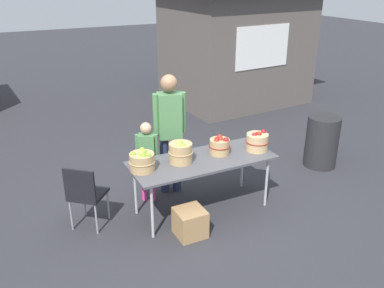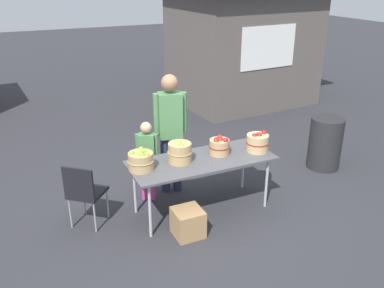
# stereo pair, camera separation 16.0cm
# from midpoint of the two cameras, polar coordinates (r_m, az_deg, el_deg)

# --- Properties ---
(ground_plane) EXTENTS (40.00, 40.00, 0.00)m
(ground_plane) POSITION_cam_midpoint_polar(r_m,az_deg,el_deg) (5.69, 2.10, -8.99)
(ground_plane) COLOR #2D2D33
(market_table) EXTENTS (1.90, 0.76, 0.75)m
(market_table) POSITION_cam_midpoint_polar(r_m,az_deg,el_deg) (5.35, 2.20, -2.57)
(market_table) COLOR #4C4C51
(market_table) RESTS_ON ground
(apple_basket_green_0) EXTENTS (0.33, 0.33, 0.27)m
(apple_basket_green_0) POSITION_cam_midpoint_polar(r_m,az_deg,el_deg) (5.04, -6.20, -2.27)
(apple_basket_green_0) COLOR tan
(apple_basket_green_0) RESTS_ON market_table
(apple_basket_green_1) EXTENTS (0.32, 0.32, 0.30)m
(apple_basket_green_1) POSITION_cam_midpoint_polar(r_m,az_deg,el_deg) (5.20, -0.82, -1.13)
(apple_basket_green_1) COLOR tan
(apple_basket_green_1) RESTS_ON market_table
(apple_basket_red_0) EXTENTS (0.28, 0.28, 0.25)m
(apple_basket_red_0) POSITION_cam_midpoint_polar(r_m,az_deg,el_deg) (5.45, 4.65, -0.29)
(apple_basket_red_0) COLOR tan
(apple_basket_red_0) RESTS_ON market_table
(apple_basket_red_1) EXTENTS (0.32, 0.32, 0.27)m
(apple_basket_red_1) POSITION_cam_midpoint_polar(r_m,az_deg,el_deg) (5.61, 9.86, 0.22)
(apple_basket_red_1) COLOR tan
(apple_basket_red_1) RESTS_ON market_table
(vendor_adult) EXTENTS (0.45, 0.30, 1.74)m
(vendor_adult) POSITION_cam_midpoint_polar(r_m,az_deg,el_deg) (5.72, -2.21, 2.62)
(vendor_adult) COLOR #262D4C
(vendor_adult) RESTS_ON ground
(child_customer) EXTENTS (0.28, 0.23, 1.16)m
(child_customer) POSITION_cam_midpoint_polar(r_m,az_deg,el_deg) (5.63, -5.41, -1.54)
(child_customer) COLOR #CC3F8C
(child_customer) RESTS_ON ground
(food_kiosk) EXTENTS (3.70, 3.15, 2.74)m
(food_kiosk) POSITION_cam_midpoint_polar(r_m,az_deg,el_deg) (10.18, 7.41, 13.57)
(food_kiosk) COLOR #59514C
(food_kiosk) RESTS_ON ground
(folding_chair) EXTENTS (0.56, 0.56, 0.86)m
(folding_chair) POSITION_cam_midpoint_polar(r_m,az_deg,el_deg) (5.25, -13.86, -6.25)
(folding_chair) COLOR black
(folding_chair) RESTS_ON ground
(trash_barrel) EXTENTS (0.53, 0.53, 0.85)m
(trash_barrel) POSITION_cam_midpoint_polar(r_m,az_deg,el_deg) (7.03, 18.58, 0.12)
(trash_barrel) COLOR #262628
(trash_barrel) RESTS_ON ground
(produce_crate) EXTENTS (0.35, 0.35, 0.35)m
(produce_crate) POSITION_cam_midpoint_polar(r_m,az_deg,el_deg) (5.10, 0.34, -10.82)
(produce_crate) COLOR #A87F51
(produce_crate) RESTS_ON ground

